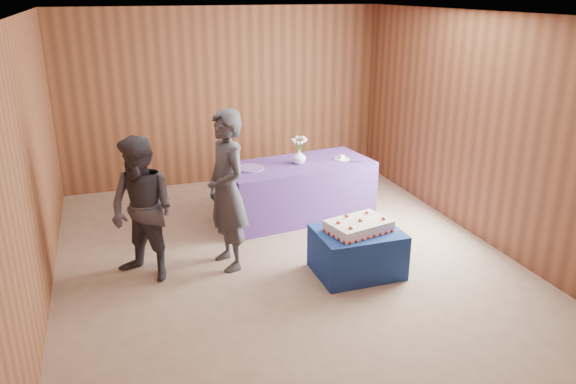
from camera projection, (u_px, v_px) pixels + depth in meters
name	position (u px, v px, depth m)	size (l,w,h in m)	color
ground	(284.00, 258.00, 6.48)	(6.00, 6.00, 0.00)	gray
room_shell	(283.00, 104.00, 5.86)	(5.04, 6.04, 2.72)	brown
cake_table	(357.00, 252.00, 6.08)	(0.90, 0.70, 0.50)	navy
serving_table	(297.00, 190.00, 7.58)	(2.00, 0.90, 0.75)	#5A328A
sheet_cake	(359.00, 226.00, 5.97)	(0.76, 0.60, 0.16)	white
vase	(299.00, 157.00, 7.41)	(0.18, 0.18, 0.19)	white
flower_spray	(299.00, 140.00, 7.33)	(0.21, 0.21, 0.16)	#2B6127
platter	(250.00, 168.00, 7.21)	(0.37, 0.37, 0.02)	#6D53A7
plate	(342.00, 159.00, 7.61)	(0.21, 0.21, 0.01)	silver
cake_slice	(342.00, 157.00, 7.60)	(0.07, 0.07, 0.07)	white
knife	(353.00, 162.00, 7.51)	(0.26, 0.02, 0.00)	#ADADB2
guest_left	(227.00, 191.00, 6.03)	(0.65, 0.42, 1.77)	#363740
guest_right	(142.00, 210.00, 5.80)	(0.75, 0.59, 1.55)	#373641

